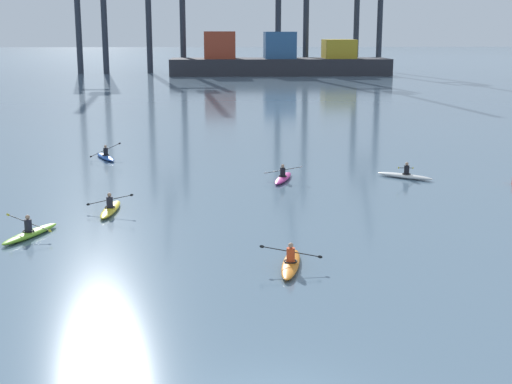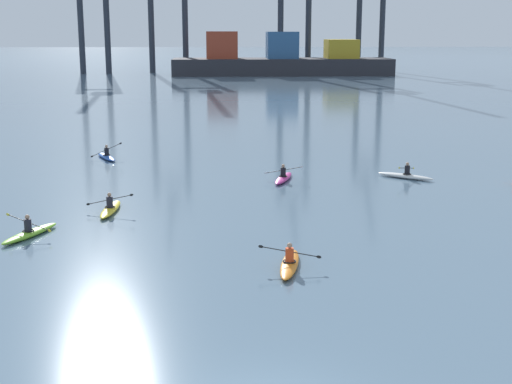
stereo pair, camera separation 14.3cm
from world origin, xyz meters
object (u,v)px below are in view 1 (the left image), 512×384
object	(u,v)px
kayak_white	(405,175)
kayak_blue	(106,156)
kayak_lime	(30,233)
container_barge	(278,61)
kayak_orange	(291,263)
kayak_magenta	(283,177)
kayak_yellow	(110,209)

from	to	relation	value
kayak_white	kayak_blue	xyz separation A→B (m)	(-18.29, 7.32, 0.00)
kayak_lime	container_barge	bearing A→B (deg)	80.37
kayak_blue	kayak_orange	bearing A→B (deg)	-66.08
kayak_orange	kayak_magenta	bearing A→B (deg)	86.08
kayak_white	kayak_yellow	distance (m)	17.34
kayak_orange	kayak_yellow	size ratio (longest dim) A/B	1.01
kayak_lime	kayak_magenta	distance (m)	15.74
container_barge	kayak_white	world-z (taller)	container_barge
kayak_orange	kayak_magenta	xyz separation A→B (m)	(1.05, 15.29, 0.00)
kayak_blue	kayak_yellow	distance (m)	14.68
kayak_blue	kayak_yellow	world-z (taller)	kayak_blue
kayak_white	kayak_lime	bearing A→B (deg)	-148.98
container_barge	kayak_magenta	bearing A→B (deg)	-94.35
kayak_orange	container_barge	bearing A→B (deg)	85.70
container_barge	kayak_magenta	world-z (taller)	container_barge
container_barge	kayak_yellow	bearing A→B (deg)	-98.60
kayak_lime	kayak_white	distance (m)	21.58
kayak_lime	kayak_blue	bearing A→B (deg)	89.37
kayak_lime	kayak_yellow	bearing A→B (deg)	55.92
kayak_white	kayak_yellow	xyz separation A→B (m)	(-15.80, -7.15, 0.00)
kayak_yellow	kayak_orange	bearing A→B (deg)	-47.68
kayak_lime	kayak_magenta	world-z (taller)	same
kayak_lime	kayak_blue	distance (m)	18.44
container_barge	kayak_yellow	distance (m)	110.36
container_barge	kayak_white	size ratio (longest dim) A/B	13.98
kayak_lime	kayak_magenta	xyz separation A→B (m)	(11.40, 10.85, -0.00)
kayak_orange	kayak_yellow	bearing A→B (deg)	132.32
kayak_orange	kayak_lime	world-z (taller)	same
container_barge	kayak_yellow	xyz separation A→B (m)	(-16.50, -109.09, -2.63)
kayak_magenta	container_barge	bearing A→B (deg)	85.65
container_barge	kayak_yellow	world-z (taller)	container_barge
container_barge	kayak_magenta	xyz separation A→B (m)	(-7.78, -102.21, -2.63)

